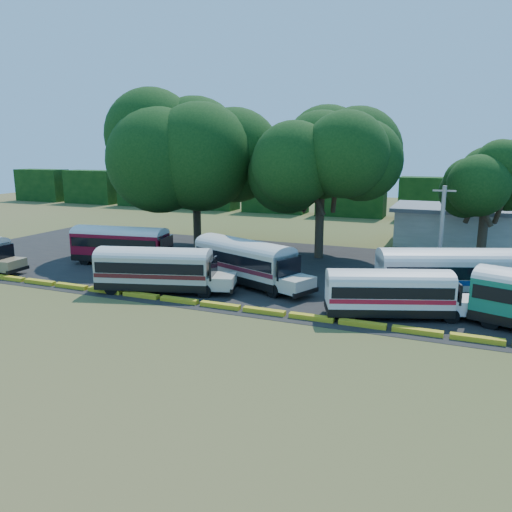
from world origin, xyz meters
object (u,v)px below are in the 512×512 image
at_px(bus_white_red, 392,291).
at_px(bus_red, 123,243).
at_px(tree_west, 195,146).
at_px(bus_cream_west, 157,267).

bearing_deg(bus_white_red, bus_red, 146.52).
bearing_deg(tree_west, bus_cream_west, -70.64).
xyz_separation_m(bus_cream_west, tree_west, (-5.61, 15.96, 8.36)).
xyz_separation_m(bus_cream_west, bus_white_red, (15.91, 0.68, -0.14)).
bearing_deg(bus_cream_west, bus_red, 124.90).
distance_m(bus_cream_west, bus_white_red, 15.93).
relative_size(bus_white_red, tree_west, 0.61).
height_order(bus_cream_west, tree_west, tree_west).
xyz_separation_m(bus_white_red, tree_west, (-21.52, 15.29, 8.50)).
height_order(bus_red, tree_west, tree_west).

